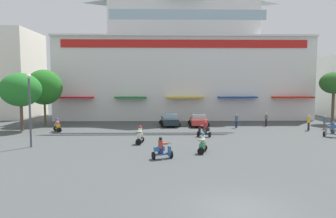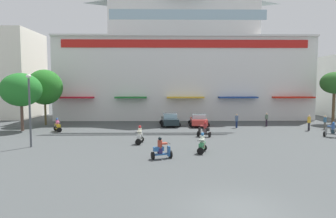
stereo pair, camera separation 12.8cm
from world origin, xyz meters
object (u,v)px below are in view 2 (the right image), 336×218
Objects in this scene: parked_car_1 at (199,120)px; scooter_rider_2 at (58,126)px; scooter_rider_3 at (332,131)px; pedestrian_1 at (237,120)px; pedestrian_0 at (267,119)px; pedestrian_2 at (309,122)px; pedestrian_3 at (325,121)px; streetlamp_near at (30,104)px; scooter_rider_4 at (204,130)px; plaza_tree_1 at (335,83)px; plaza_tree_2 at (45,87)px; parked_car_0 at (170,120)px; scooter_rider_6 at (202,145)px; scooter_rider_0 at (140,136)px; plaza_tree_0 at (21,90)px; scooter_rider_1 at (161,150)px.

scooter_rider_2 is (-15.71, -4.04, -0.12)m from parked_car_1.
pedestrian_1 is (-7.67, 6.45, 0.30)m from scooter_rider_3.
pedestrian_0 is at bearing 116.20° from scooter_rider_3.
pedestrian_2 is 1.10× the size of pedestrian_3.
pedestrian_1 is 22.24m from streetlamp_near.
scooter_rider_4 is (-12.29, 0.42, 0.02)m from scooter_rider_3.
plaza_tree_1 is 0.96× the size of plaza_tree_2.
parked_car_0 is 2.61× the size of pedestrian_3.
pedestrian_2 reaches higher than scooter_rider_6.
pedestrian_0 is (-3.75, 7.61, 0.30)m from scooter_rider_3.
scooter_rider_0 is 14.15m from pedestrian_1.
streetlamp_near is at bearing -162.64° from pedestrian_2.
plaza_tree_2 is 31.45m from pedestrian_2.
scooter_rider_2 is at bearing -160.80° from parked_car_0.
pedestrian_3 is (2.21, 0.82, -0.08)m from pedestrian_2.
plaza_tree_2 is 23.82m from pedestrian_1.
plaza_tree_0 is at bearing -172.07° from plaza_tree_1.
parked_car_0 is 3.51m from parked_car_1.
scooter_rider_2 is 0.86× the size of pedestrian_2.
scooter_rider_0 reaches higher than scooter_rider_2.
streetlamp_near is (-29.06, -9.22, 2.59)m from pedestrian_3.
scooter_rider_0 is 9.29m from streetlamp_near.
pedestrian_3 is at bearing -7.44° from plaza_tree_2.
plaza_tree_2 reaches higher than scooter_rider_3.
pedestrian_2 is at bearing 21.48° from scooter_rider_0.
scooter_rider_4 is 0.88× the size of pedestrian_2.
scooter_rider_6 is at bearing -31.12° from plaza_tree_0.
plaza_tree_2 is 1.17× the size of streetlamp_near.
streetlamp_near is (-19.37, -10.61, 2.57)m from pedestrian_1.
streetlamp_near reaches higher than pedestrian_0.
pedestrian_2 reaches higher than scooter_rider_2.
scooter_rider_6 is 0.93× the size of pedestrian_1.
pedestrian_2 is at bearing 0.63° from scooter_rider_2.
scooter_rider_4 is at bearing 17.22° from streetlamp_near.
pedestrian_2 is at bearing -159.55° from pedestrian_3.
plaza_tree_1 is at bearing 43.82° from pedestrian_2.
plaza_tree_2 reaches higher than plaza_tree_1.
scooter_rider_3 is 0.92× the size of pedestrian_1.
scooter_rider_0 reaches higher than parked_car_0.
plaza_tree_2 reaches higher than pedestrian_3.
plaza_tree_0 reaches higher than scooter_rider_1.
plaza_tree_1 is at bearing 39.35° from scooter_rider_1.
pedestrian_0 reaches higher than scooter_rider_1.
plaza_tree_0 is 37.71m from plaza_tree_1.
parked_car_0 is at bearing 112.11° from scooter_rider_4.
pedestrian_0 is at bearing -2.84° from parked_car_0.
scooter_rider_6 is at bearing -41.95° from plaza_tree_2.
scooter_rider_2 is at bearing -171.27° from pedestrian_0.
pedestrian_0 is at bearing 156.17° from pedestrian_3.
parked_car_1 is 0.67× the size of streetlamp_near.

